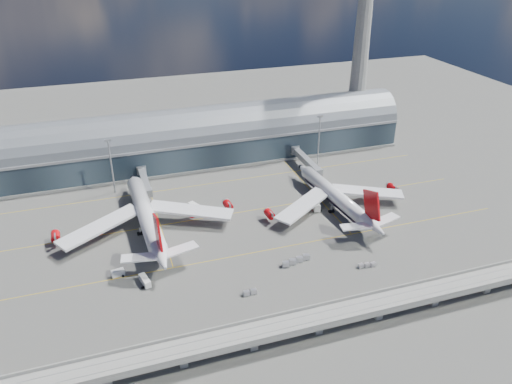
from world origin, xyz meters
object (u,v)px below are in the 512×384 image
object	(u,v)px
floodlight_mast_right	(319,139)
airliner_right	(336,197)
service_truck_5	(195,207)
service_truck_0	(145,281)
floodlight_mast_left	(111,165)
cargo_train_0	(250,292)
cargo_train_1	(296,261)
service_truck_4	(316,206)
service_truck_2	(339,201)
cargo_train_2	(367,265)
service_truck_3	(390,189)
service_truck_1	(118,273)
airliner_left	(147,217)
control_tower	(362,45)

from	to	relation	value
floodlight_mast_right	airliner_right	world-z (taller)	floodlight_mast_right
service_truck_5	service_truck_0	bearing A→B (deg)	-146.38
floodlight_mast_left	airliner_right	world-z (taller)	floodlight_mast_left
cargo_train_0	cargo_train_1	distance (m)	23.76
service_truck_4	service_truck_0	bearing A→B (deg)	-150.79
service_truck_0	service_truck_2	xyz separation A→B (m)	(86.57, 29.67, 0.13)
airliner_right	cargo_train_2	xyz separation A→B (m)	(-8.03, -41.21, -4.68)
service_truck_0	cargo_train_1	size ratio (longest dim) A/B	0.57
floodlight_mast_right	cargo_train_2	xyz separation A→B (m)	(-20.13, -85.91, -12.85)
service_truck_2	service_truck_3	distance (m)	27.43
service_truck_1	service_truck_5	world-z (taller)	service_truck_5
airliner_left	airliner_right	size ratio (longest dim) A/B	1.12
floodlight_mast_right	cargo_train_2	distance (m)	89.17
airliner_right	service_truck_1	size ratio (longest dim) A/B	14.45
service_truck_2	control_tower	bearing A→B (deg)	-31.10
service_truck_2	service_truck_3	size ratio (longest dim) A/B	1.33
floodlight_mast_left	service_truck_3	world-z (taller)	floodlight_mast_left
airliner_left	cargo_train_0	xyz separation A→B (m)	(26.41, -49.64, -5.66)
service_truck_3	cargo_train_2	xyz separation A→B (m)	(-38.49, -47.42, -0.60)
control_tower	cargo_train_2	xyz separation A→B (m)	(-55.13, -113.91, -50.86)
floodlight_mast_left	service_truck_1	bearing A→B (deg)	-93.34
control_tower	service_truck_0	world-z (taller)	control_tower
service_truck_1	service_truck_5	bearing A→B (deg)	-53.66
service_truck_1	service_truck_5	size ratio (longest dim) A/B	0.68
service_truck_5	cargo_train_2	size ratio (longest dim) A/B	1.00
control_tower	airliner_left	size ratio (longest dim) A/B	1.38
service_truck_1	cargo_train_0	size ratio (longest dim) A/B	0.95
service_truck_0	service_truck_4	bearing A→B (deg)	6.83
airliner_right	service_truck_3	distance (m)	31.35
floodlight_mast_right	control_tower	bearing A→B (deg)	38.66
floodlight_mast_left	cargo_train_0	size ratio (longest dim) A/B	5.32
service_truck_2	cargo_train_0	bearing A→B (deg)	131.11
cargo_train_1	airliner_right	bearing A→B (deg)	-33.25
service_truck_2	service_truck_5	distance (m)	61.88
floodlight_mast_left	airliner_left	world-z (taller)	floodlight_mast_left
floodlight_mast_left	cargo_train_0	xyz separation A→B (m)	(36.25, -87.33, -12.79)
floodlight_mast_left	service_truck_0	size ratio (longest dim) A/B	3.87
airliner_left	service_truck_4	size ratio (longest dim) A/B	12.58
floodlight_mast_right	service_truck_4	size ratio (longest dim) A/B	4.33
service_truck_5	cargo_train_2	xyz separation A→B (m)	(49.10, -58.25, -0.80)
service_truck_5	cargo_train_0	xyz separation A→B (m)	(5.48, -59.67, -0.73)
airliner_left	service_truck_1	distance (m)	29.88
service_truck_4	cargo_train_1	distance (m)	39.82
service_truck_1	service_truck_2	xyz separation A→B (m)	(94.82, 22.33, 0.22)
floodlight_mast_left	service_truck_0	bearing A→B (deg)	-86.36
airliner_right	service_truck_3	xyz separation A→B (m)	(30.45, 6.21, -4.08)
service_truck_2	floodlight_mast_left	bearing A→B (deg)	66.73
floodlight_mast_right	airliner_right	xyz separation A→B (m)	(-12.10, -44.70, -8.17)
airliner_right	cargo_train_2	world-z (taller)	airliner_right
control_tower	service_truck_5	size ratio (longest dim) A/B	15.14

